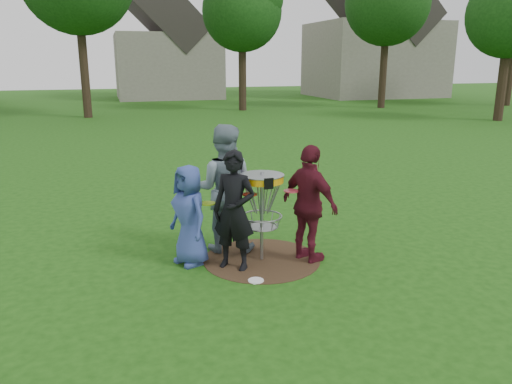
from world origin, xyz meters
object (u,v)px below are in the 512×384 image
object	(u,v)px
player_grey	(224,188)
disc_golf_basket	(262,196)
player_blue	(189,215)
player_black	(234,211)
player_maroon	(310,204)

from	to	relation	value
player_grey	disc_golf_basket	bearing A→B (deg)	146.60
player_blue	player_black	xyz separation A→B (m)	(0.59, -0.36, 0.12)
player_grey	player_maroon	bearing A→B (deg)	164.02
player_blue	player_grey	size ratio (longest dim) A/B	0.75
player_blue	player_grey	world-z (taller)	player_grey
player_maroon	disc_golf_basket	distance (m)	0.73
player_blue	disc_golf_basket	xyz separation A→B (m)	(1.07, -0.19, 0.26)
player_blue	disc_golf_basket	distance (m)	1.11
player_maroon	disc_golf_basket	size ratio (longest dim) A/B	1.29
player_grey	disc_golf_basket	size ratio (longest dim) A/B	1.47
player_black	player_maroon	xyz separation A→B (m)	(1.15, -0.05, 0.02)
player_maroon	disc_golf_basket	bearing A→B (deg)	47.62
player_black	player_blue	bearing A→B (deg)	-173.28
player_black	player_grey	world-z (taller)	player_grey
player_black	disc_golf_basket	distance (m)	0.52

